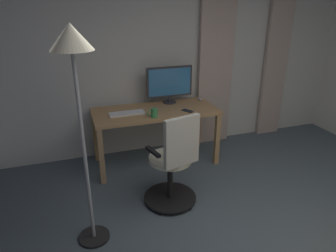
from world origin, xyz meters
name	(u,v)px	position (x,y,z in m)	size (l,w,h in m)	color
back_room_partition	(179,46)	(0.00, -2.70, 1.43)	(5.10, 0.10, 2.85)	silver
curtain_left_panel	(276,60)	(-1.52, -2.59, 1.17)	(0.38, 0.06, 2.35)	#C3AD9E
curtain_right_panel	(216,64)	(-0.51, -2.59, 1.17)	(0.51, 0.06, 2.35)	#C3AD9E
desk	(155,117)	(0.49, -2.21, 0.64)	(1.55, 0.68, 0.74)	tan
office_chair	(174,165)	(0.57, -1.27, 0.47)	(0.56, 0.56, 1.02)	black
computer_monitor	(169,83)	(0.22, -2.43, 1.00)	(0.62, 0.18, 0.48)	#333338
computer_keyboard	(127,113)	(0.86, -2.16, 0.75)	(0.42, 0.14, 0.02)	white
computer_mouse	(200,99)	(-0.21, -2.39, 0.75)	(0.06, 0.10, 0.04)	silver
cell_phone_face_up	(188,111)	(0.12, -2.03, 0.74)	(0.07, 0.14, 0.01)	#232328
mug_coffee	(154,113)	(0.57, -1.96, 0.79)	(0.12, 0.08, 0.11)	#3D9951
floor_lamp	(74,68)	(1.42, -1.02, 1.55)	(0.31, 0.31, 1.86)	black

